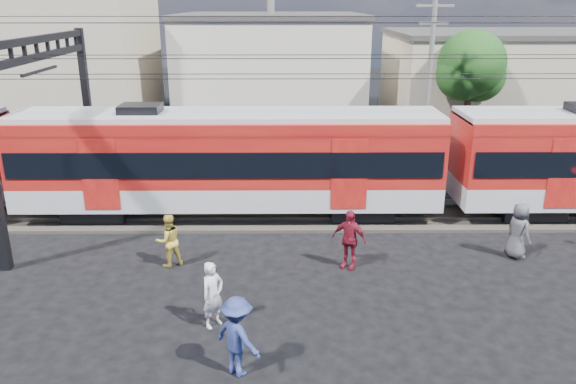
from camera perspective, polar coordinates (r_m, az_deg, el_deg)
ground at (r=15.15m, az=4.07°, el=-13.60°), size 120.00×120.00×0.00m
track_bed at (r=22.28m, az=2.53°, el=-2.35°), size 70.00×3.40×0.12m
rail_near at (r=21.54m, az=2.64°, el=-2.78°), size 70.00×0.12×0.12m
rail_far at (r=22.94m, az=2.44°, el=-1.40°), size 70.00×0.12×0.12m
commuter_train at (r=21.60m, az=-5.52°, el=3.43°), size 50.30×3.08×4.17m
catenary at (r=22.26m, az=-20.47°, el=10.00°), size 70.00×9.30×7.52m
building_west at (r=40.16m, az=-24.29°, el=12.32°), size 14.28×10.20×9.30m
building_midwest at (r=40.00m, az=-1.71°, el=12.47°), size 12.24×12.24×7.30m
building_mideast at (r=40.05m, az=22.16°, el=10.40°), size 16.32×10.20×6.30m
utility_pole_mid at (r=28.87m, az=14.16°, el=11.18°), size 1.80×0.24×8.50m
tree_near at (r=32.70m, az=18.38°, el=11.88°), size 3.82×3.64×6.72m
pedestrian_a at (r=14.90m, az=-7.65°, el=-10.30°), size 0.77×0.78×1.81m
pedestrian_b at (r=18.36m, az=-12.04°, el=-4.84°), size 1.06×0.99×1.74m
pedestrian_c at (r=13.07m, az=-5.17°, el=-14.42°), size 1.42×1.35×1.94m
pedestrian_d at (r=17.89m, az=6.22°, el=-4.79°), size 1.23×0.97×1.95m
pedestrian_e at (r=19.98m, az=22.36°, el=-3.66°), size 0.93×1.09×1.90m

